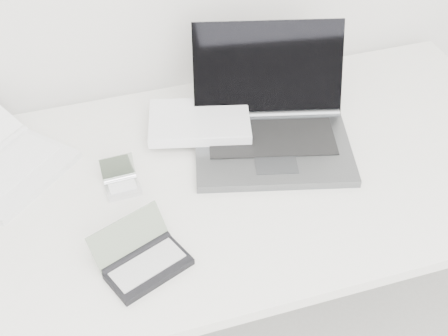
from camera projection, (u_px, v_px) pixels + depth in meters
name	position (u px, v px, depth m)	size (l,w,h in m)	color
desk	(231.00, 187.00, 1.57)	(1.60, 0.80, 0.73)	white
laptop_large	(252.00, 125.00, 1.61)	(0.55, 0.45, 0.25)	#575A5D
pda_silver	(121.00, 182.00, 1.49)	(0.08, 0.09, 0.06)	silver
palmtop_charcoal	(143.00, 260.00, 1.31)	(0.21, 0.20, 0.08)	black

